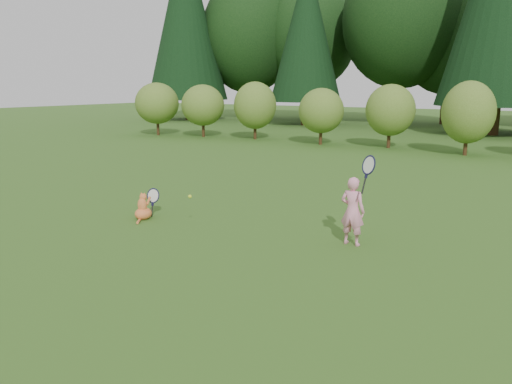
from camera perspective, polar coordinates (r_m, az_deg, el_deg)
The scene contains 5 objects.
ground at distance 8.29m, azimuth -4.11°, elevation -5.57°, with size 100.00×100.00×0.00m, color #2C5317.
shrub_row at distance 19.97m, azimuth 18.49°, elevation 8.29°, with size 28.00×3.00×2.80m, color #4D6820, non-canonical shape.
child at distance 8.07m, azimuth 11.03°, elevation -1.99°, with size 0.64×0.43×1.65m.
cat at distance 9.77m, azimuth -12.75°, elevation -1.49°, with size 0.43×0.74×0.70m.
tennis_ball at distance 8.96m, azimuth -7.56°, elevation -0.51°, with size 0.06×0.06×0.06m.
Camera 1 is at (4.66, -6.38, 2.51)m, focal length 35.00 mm.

